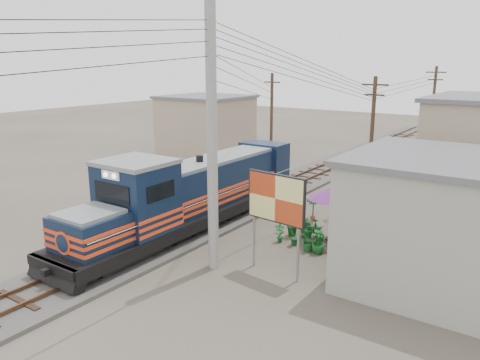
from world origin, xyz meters
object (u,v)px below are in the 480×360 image
Objects in this scene: locomotive at (193,195)px; billboard at (276,201)px; vendor at (364,218)px; market_umbrella at (333,193)px.

locomotive is 3.96× the size of billboard.
billboard reaches higher than vendor.
locomotive is 6.22m from billboard.
vendor is at bearing 83.83° from billboard.
vendor is (0.98, 1.39, -1.37)m from market_umbrella.
market_umbrella reaches higher than vendor.
locomotive is 6.12× the size of market_umbrella.
market_umbrella is (0.35, 4.40, -0.66)m from billboard.
locomotive is at bearing -159.09° from market_umbrella.
market_umbrella is at bearing 92.25° from billboard.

